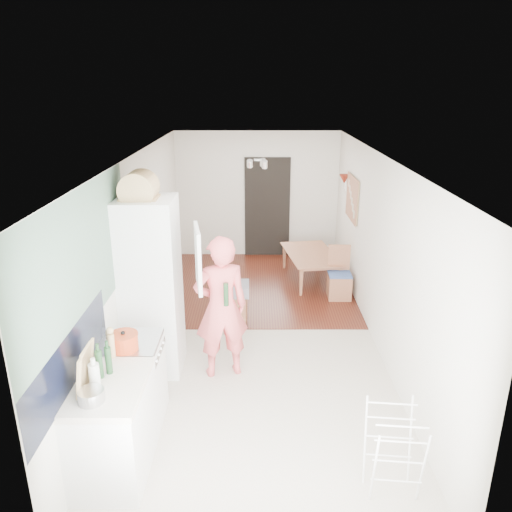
{
  "coord_description": "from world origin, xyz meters",
  "views": [
    {
      "loc": [
        -0.02,
        -6.23,
        3.38
      ],
      "look_at": [
        -0.02,
        0.2,
        1.13
      ],
      "focal_mm": 35.0,
      "sensor_mm": 36.0,
      "label": 1
    }
  ],
  "objects_px": {
    "drying_rack": "(393,453)",
    "stool": "(235,308)",
    "person": "(221,295)",
    "dining_table": "(312,269)",
    "dining_chair": "(340,273)"
  },
  "relations": [
    {
      "from": "drying_rack",
      "to": "stool",
      "type": "bearing_deg",
      "value": 120.06
    },
    {
      "from": "person",
      "to": "dining_table",
      "type": "bearing_deg",
      "value": -129.9
    },
    {
      "from": "person",
      "to": "dining_table",
      "type": "height_order",
      "value": "person"
    },
    {
      "from": "drying_rack",
      "to": "dining_chair",
      "type": "bearing_deg",
      "value": 92.92
    },
    {
      "from": "person",
      "to": "drying_rack",
      "type": "distance_m",
      "value": 2.53
    },
    {
      "from": "person",
      "to": "dining_chair",
      "type": "distance_m",
      "value": 2.91
    },
    {
      "from": "dining_chair",
      "to": "drying_rack",
      "type": "relative_size",
      "value": 1.07
    },
    {
      "from": "dining_chair",
      "to": "dining_table",
      "type": "bearing_deg",
      "value": 115.61
    },
    {
      "from": "person",
      "to": "dining_chair",
      "type": "xyz_separation_m",
      "value": [
        1.77,
        2.23,
        -0.6
      ]
    },
    {
      "from": "dining_table",
      "to": "dining_chair",
      "type": "xyz_separation_m",
      "value": [
        0.36,
        -0.78,
        0.22
      ]
    },
    {
      "from": "dining_chair",
      "to": "person",
      "type": "bearing_deg",
      "value": -127.84
    },
    {
      "from": "dining_table",
      "to": "stool",
      "type": "bearing_deg",
      "value": 132.29
    },
    {
      "from": "person",
      "to": "stool",
      "type": "distance_m",
      "value": 1.6
    },
    {
      "from": "dining_chair",
      "to": "drying_rack",
      "type": "bearing_deg",
      "value": -92.17
    },
    {
      "from": "dining_table",
      "to": "dining_chair",
      "type": "relative_size",
      "value": 1.43
    }
  ]
}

